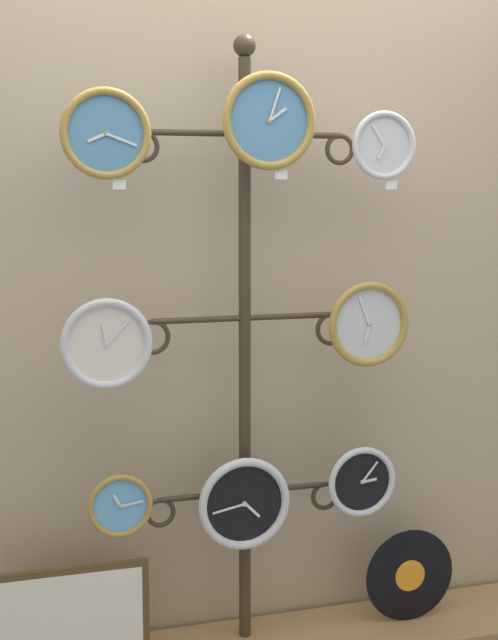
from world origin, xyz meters
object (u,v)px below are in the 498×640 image
(clock_middle_left, at_px, (106,344))
(clock_top_left, at_px, (106,134))
(clock_bottom_left, at_px, (120,505))
(picture_frame, at_px, (72,621))
(clock_top_right, at_px, (383,145))
(clock_bottom_right, at_px, (361,481))
(vinyl_record, at_px, (410,575))
(display_stand, at_px, (245,464))
(clock_bottom_center, at_px, (244,503))
(clock_top_center, at_px, (269,121))
(clock_middle_right, at_px, (368,324))

(clock_middle_left, bearing_deg, clock_top_left, 46.99)
(clock_bottom_left, height_order, picture_frame, clock_bottom_left)
(clock_middle_left, relative_size, clock_bottom_left, 1.36)
(clock_top_right, distance_m, clock_bottom_right, 1.12)
(clock_top_right, distance_m, clock_middle_left, 1.09)
(clock_top_right, xyz_separation_m, picture_frame, (-1.03, 0.01, -1.49))
(clock_middle_left, relative_size, vinyl_record, 0.84)
(display_stand, distance_m, vinyl_record, 0.74)
(clock_bottom_center, bearing_deg, clock_middle_left, -176.92)
(clock_top_right, relative_size, picture_frame, 0.45)
(clock_bottom_left, distance_m, clock_bottom_center, 0.41)
(clock_top_center, xyz_separation_m, clock_top_right, (0.39, 0.01, -0.07))
(clock_top_center, relative_size, clock_bottom_center, 0.97)
(clock_top_right, relative_size, clock_middle_right, 0.78)
(clock_top_right, distance_m, clock_middle_right, 0.58)
(clock_middle_right, bearing_deg, vinyl_record, 12.56)
(clock_middle_left, relative_size, clock_middle_right, 0.99)
(display_stand, xyz_separation_m, vinyl_record, (0.59, -0.06, -0.44))
(clock_bottom_center, distance_m, picture_frame, 0.65)
(display_stand, distance_m, clock_bottom_center, 0.14)
(clock_middle_left, relative_size, picture_frame, 0.57)
(display_stand, relative_size, clock_middle_left, 7.37)
(clock_top_left, bearing_deg, clock_middle_right, -0.63)
(clock_middle_left, xyz_separation_m, clock_bottom_center, (0.44, 0.02, -0.56))
(clock_top_center, distance_m, clock_bottom_right, 1.24)
(clock_middle_right, bearing_deg, display_stand, 165.34)
(clock_top_left, relative_size, clock_middle_right, 0.95)
(clock_bottom_right, bearing_deg, vinyl_record, 9.11)
(clock_middle_right, xyz_separation_m, clock_bottom_right, (-0.01, 0.01, -0.54))
(clock_top_left, height_order, clock_middle_right, clock_top_left)
(clock_middle_right, distance_m, picture_frame, 1.34)
(clock_top_left, xyz_separation_m, clock_top_right, (0.89, -0.01, -0.02))
(clock_top_center, bearing_deg, clock_top_left, 177.83)
(clock_middle_right, height_order, picture_frame, clock_middle_right)
(display_stand, bearing_deg, clock_top_center, -68.27)
(clock_bottom_left, relative_size, clock_bottom_center, 0.66)
(vinyl_record, bearing_deg, clock_bottom_left, -179.09)
(picture_frame, bearing_deg, clock_middle_right, -0.87)
(clock_top_center, height_order, clock_bottom_left, clock_top_center)
(display_stand, xyz_separation_m, clock_top_left, (-0.45, -0.09, 1.08))
(display_stand, distance_m, clock_top_center, 1.13)
(clock_bottom_right, distance_m, picture_frame, 1.04)
(clock_top_right, relative_size, clock_bottom_right, 0.90)
(clock_top_right, height_order, clock_middle_left, clock_top_right)
(clock_top_left, height_order, clock_bottom_left, clock_top_left)
(clock_top_center, bearing_deg, clock_bottom_center, 158.73)
(clock_top_left, distance_m, picture_frame, 1.52)
(clock_bottom_left, bearing_deg, clock_bottom_center, -1.34)
(clock_top_center, bearing_deg, clock_middle_right, 1.58)
(clock_top_center, bearing_deg, clock_bottom_left, 175.50)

